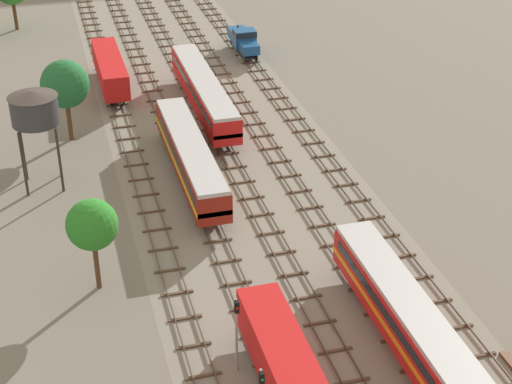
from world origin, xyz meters
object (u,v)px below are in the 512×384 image
object	(u,v)px
diesel_railcar_left_mid	(190,155)
passenger_coach_centre_left_midfar	(204,90)
passenger_coach_centre_near	(416,331)
freight_boxcar_far_left_far	(110,69)
signal_post_near	(237,326)
water_tower	(34,108)
freight_boxcar_left_nearest	(289,373)
shunter_loco_centre_right_farther	(244,39)

from	to	relation	value
diesel_railcar_left_mid	passenger_coach_centre_left_midfar	bearing A→B (deg)	73.26
passenger_coach_centre_near	passenger_coach_centre_left_midfar	size ratio (longest dim) A/B	1.00
passenger_coach_centre_near	diesel_railcar_left_mid	distance (m)	29.38
diesel_railcar_left_mid	freight_boxcar_far_left_far	xyz separation A→B (m)	(-4.43, 24.49, -0.15)
passenger_coach_centre_left_midfar	signal_post_near	xyz separation A→B (m)	(-6.66, -40.39, 0.94)
water_tower	signal_post_near	world-z (taller)	water_tower
diesel_railcar_left_mid	passenger_coach_centre_left_midfar	distance (m)	15.41
water_tower	signal_post_near	bearing A→B (deg)	-69.30
water_tower	passenger_coach_centre_near	bearing A→B (deg)	-54.64
freight_boxcar_left_nearest	water_tower	xyz separation A→B (m)	(-12.94, 32.06, 5.10)
freight_boxcar_left_nearest	signal_post_near	distance (m)	4.46
diesel_railcar_left_mid	freight_boxcar_far_left_far	bearing A→B (deg)	100.26
passenger_coach_centre_left_midfar	freight_boxcar_far_left_far	size ratio (longest dim) A/B	1.57
passenger_coach_centre_left_midfar	signal_post_near	distance (m)	40.94
passenger_coach_centre_near	freight_boxcar_far_left_far	world-z (taller)	passenger_coach_centre_near
passenger_coach_centre_near	freight_boxcar_far_left_far	xyz separation A→B (m)	(-13.31, 52.51, -0.16)
diesel_railcar_left_mid	shunter_loco_centre_right_farther	world-z (taller)	diesel_railcar_left_mid
freight_boxcar_far_left_far	water_tower	world-z (taller)	water_tower
freight_boxcar_far_left_far	signal_post_near	world-z (taller)	signal_post_near
passenger_coach_centre_left_midfar	shunter_loco_centre_right_farther	bearing A→B (deg)	62.35
passenger_coach_centre_near	water_tower	distance (m)	38.01
passenger_coach_centre_near	diesel_railcar_left_mid	world-z (taller)	same
diesel_railcar_left_mid	signal_post_near	bearing A→B (deg)	-94.95
shunter_loco_centre_right_farther	water_tower	bearing A→B (deg)	-132.18
shunter_loco_centre_right_farther	signal_post_near	xyz separation A→B (m)	(-15.54, -57.33, 1.55)
freight_boxcar_left_nearest	freight_boxcar_far_left_far	size ratio (longest dim) A/B	1.00
freight_boxcar_left_nearest	passenger_coach_centre_near	distance (m)	8.97
passenger_coach_centre_near	diesel_railcar_left_mid	xyz separation A→B (m)	(-8.88, 28.01, -0.02)
diesel_railcar_left_mid	signal_post_near	distance (m)	25.74
passenger_coach_centre_near	freight_boxcar_far_left_far	distance (m)	54.17
passenger_coach_centre_left_midfar	freight_boxcar_far_left_far	bearing A→B (deg)	132.34
freight_boxcar_far_left_far	shunter_loco_centre_right_farther	distance (m)	19.16
freight_boxcar_left_nearest	signal_post_near	xyz separation A→B (m)	(-2.23, 3.70, 1.11)
passenger_coach_centre_left_midfar	freight_boxcar_far_left_far	world-z (taller)	passenger_coach_centre_left_midfar
shunter_loco_centre_right_farther	water_tower	world-z (taller)	water_tower
freight_boxcar_left_nearest	passenger_coach_centre_left_midfar	size ratio (longest dim) A/B	0.64
freight_boxcar_far_left_far	signal_post_near	size ratio (longest dim) A/B	2.49
passenger_coach_centre_near	shunter_loco_centre_right_farther	world-z (taller)	passenger_coach_centre_near
passenger_coach_centre_left_midfar	passenger_coach_centre_near	bearing A→B (deg)	-84.07
freight_boxcar_left_nearest	shunter_loco_centre_right_farther	world-z (taller)	freight_boxcar_left_nearest
freight_boxcar_left_nearest	signal_post_near	world-z (taller)	signal_post_near
diesel_railcar_left_mid	signal_post_near	world-z (taller)	signal_post_near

